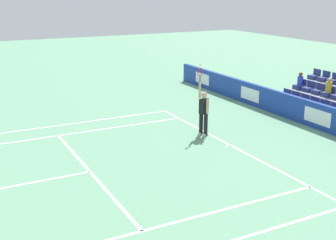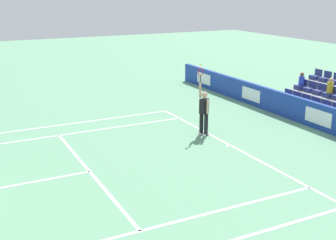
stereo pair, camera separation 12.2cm
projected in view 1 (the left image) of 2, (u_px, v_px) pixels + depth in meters
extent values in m
cube|color=white|center=(230.00, 145.00, 16.76)|extent=(10.97, 0.10, 0.01)
cube|color=white|center=(90.00, 172.00, 14.35)|extent=(8.23, 0.10, 0.01)
cube|color=white|center=(47.00, 137.00, 17.66)|extent=(0.10, 11.89, 0.01)
cube|color=white|center=(125.00, 236.00, 10.65)|extent=(0.10, 11.89, 0.01)
cube|color=white|center=(40.00, 128.00, 18.83)|extent=(0.10, 11.89, 0.01)
cube|color=white|center=(228.00, 146.00, 16.72)|extent=(0.10, 0.20, 0.01)
cube|color=#193899|center=(319.00, 116.00, 18.57)|extent=(22.89, 0.20, 1.10)
cube|color=white|center=(317.00, 117.00, 18.52)|extent=(1.46, 0.01, 0.61)
cube|color=white|center=(250.00, 94.00, 22.42)|extent=(1.46, 0.01, 0.61)
cube|color=white|center=(202.00, 79.00, 26.32)|extent=(1.46, 0.01, 0.61)
cylinder|color=black|center=(206.00, 125.00, 17.78)|extent=(0.16, 0.16, 0.90)
cylinder|color=black|center=(201.00, 123.00, 17.93)|extent=(0.16, 0.16, 0.90)
cube|color=white|center=(205.00, 134.00, 17.89)|extent=(0.20, 0.29, 0.08)
cube|color=white|center=(201.00, 133.00, 18.05)|extent=(0.20, 0.29, 0.08)
cube|color=black|center=(204.00, 106.00, 17.64)|extent=(0.33, 0.41, 0.60)
sphere|color=#D3A884|center=(204.00, 95.00, 17.51)|extent=(0.24, 0.24, 0.24)
cylinder|color=#D3A884|center=(200.00, 90.00, 17.61)|extent=(0.09, 0.09, 0.62)
cylinder|color=#D3A884|center=(207.00, 107.00, 17.46)|extent=(0.09, 0.09, 0.56)
cylinder|color=black|center=(200.00, 79.00, 17.48)|extent=(0.04, 0.04, 0.28)
torus|color=red|center=(200.00, 72.00, 17.40)|extent=(0.13, 0.30, 0.31)
sphere|color=#D1E533|center=(200.00, 65.00, 17.32)|extent=(0.07, 0.07, 0.07)
cube|color=navy|center=(332.00, 112.00, 19.31)|extent=(0.48, 0.44, 0.20)
cube|color=navy|center=(336.00, 106.00, 19.33)|extent=(0.48, 0.04, 0.30)
cube|color=navy|center=(321.00, 109.00, 19.84)|extent=(0.48, 0.44, 0.20)
cube|color=navy|center=(325.00, 103.00, 19.86)|extent=(0.48, 0.04, 0.30)
cube|color=navy|center=(311.00, 106.00, 20.37)|extent=(0.48, 0.44, 0.20)
cube|color=navy|center=(315.00, 100.00, 20.39)|extent=(0.48, 0.04, 0.30)
cube|color=navy|center=(302.00, 103.00, 20.90)|extent=(0.48, 0.44, 0.20)
cube|color=navy|center=(305.00, 97.00, 20.91)|extent=(0.48, 0.04, 0.30)
cube|color=navy|center=(292.00, 100.00, 21.42)|extent=(0.48, 0.44, 0.20)
cube|color=navy|center=(296.00, 94.00, 21.44)|extent=(0.48, 0.04, 0.30)
cube|color=navy|center=(284.00, 97.00, 21.95)|extent=(0.48, 0.44, 0.20)
cube|color=navy|center=(287.00, 92.00, 21.97)|extent=(0.48, 0.04, 0.30)
cube|color=navy|center=(327.00, 95.00, 20.67)|extent=(0.48, 0.44, 0.20)
cube|color=navy|center=(331.00, 89.00, 20.68)|extent=(0.48, 0.04, 0.30)
cube|color=navy|center=(317.00, 92.00, 21.19)|extent=(0.48, 0.44, 0.20)
cube|color=navy|center=(321.00, 86.00, 21.21)|extent=(0.48, 0.04, 0.30)
cube|color=navy|center=(308.00, 89.00, 21.72)|extent=(0.48, 0.44, 0.20)
cube|color=navy|center=(311.00, 84.00, 21.74)|extent=(0.48, 0.04, 0.30)
cube|color=navy|center=(299.00, 87.00, 22.25)|extent=(0.48, 0.44, 0.20)
cube|color=navy|center=(302.00, 82.00, 22.27)|extent=(0.48, 0.04, 0.30)
cube|color=navy|center=(333.00, 81.00, 21.49)|extent=(0.48, 0.44, 0.20)
cube|color=navy|center=(336.00, 76.00, 21.51)|extent=(0.48, 0.04, 0.30)
cube|color=navy|center=(323.00, 79.00, 22.02)|extent=(0.48, 0.44, 0.20)
cube|color=navy|center=(326.00, 74.00, 22.04)|extent=(0.48, 0.04, 0.30)
cube|color=navy|center=(314.00, 77.00, 22.55)|extent=(0.48, 0.44, 0.20)
cube|color=navy|center=(317.00, 72.00, 22.56)|extent=(0.48, 0.04, 0.30)
cylinder|color=yellow|center=(329.00, 87.00, 20.59)|extent=(0.28, 0.28, 0.49)
sphere|color=#D3A884|center=(330.00, 80.00, 20.49)|extent=(0.20, 0.20, 0.20)
cylinder|color=blue|center=(300.00, 81.00, 22.18)|extent=(0.28, 0.28, 0.45)
sphere|color=brown|center=(301.00, 74.00, 22.09)|extent=(0.20, 0.20, 0.20)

